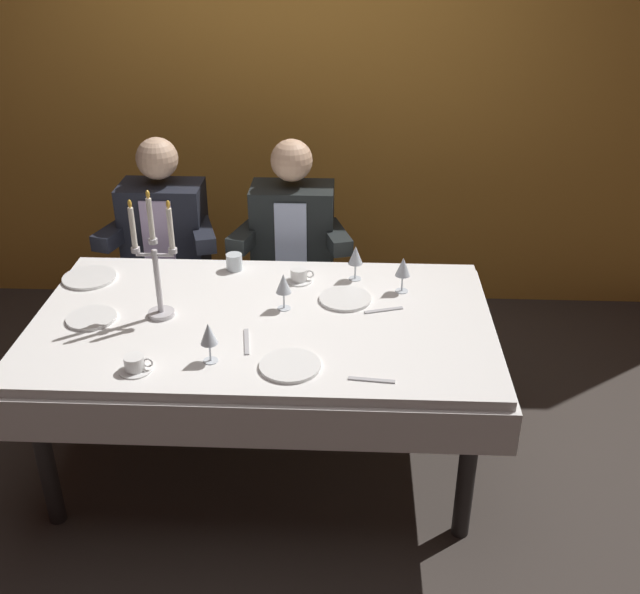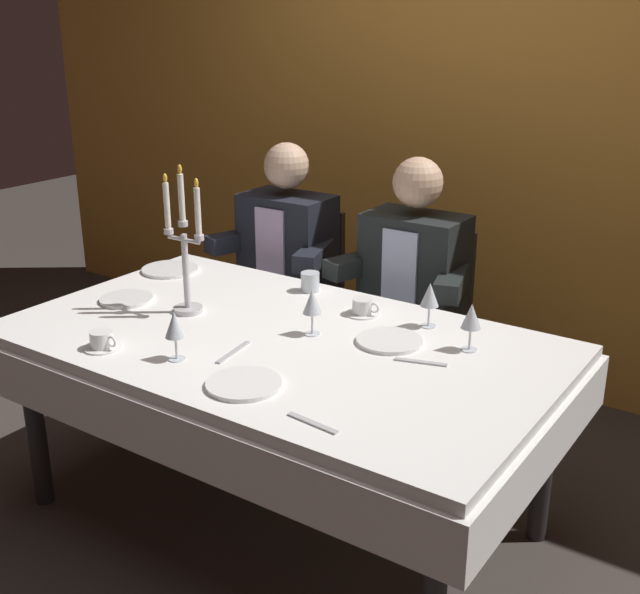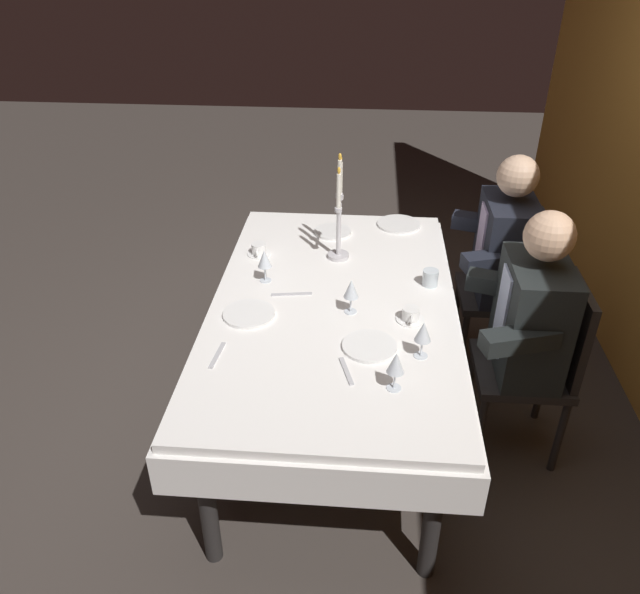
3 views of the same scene
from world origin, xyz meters
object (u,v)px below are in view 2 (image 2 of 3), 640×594
object	(u,v)px
dining_table	(279,368)
dinner_plate_0	(389,341)
wine_glass_0	(312,303)
wine_glass_2	(175,326)
seated_diner_0	(288,249)
dinner_plate_3	(126,299)
dinner_plate_1	(244,384)
coffee_cup_1	(102,341)
candelabra	(186,254)
dinner_plate_2	(170,269)
water_tumbler_0	(310,282)
wine_glass_1	(471,317)
wine_glass_3	(430,296)
seated_diner_1	(415,274)
coffee_cup_0	(363,308)

from	to	relation	value
dining_table	dinner_plate_0	bearing A→B (deg)	26.26
wine_glass_0	wine_glass_2	bearing A→B (deg)	-119.93
seated_diner_0	dinner_plate_3	bearing A→B (deg)	-95.72
dinner_plate_1	dinner_plate_3	bearing A→B (deg)	159.45
dinner_plate_0	coffee_cup_1	size ratio (longest dim) A/B	1.71
wine_glass_0	wine_glass_2	size ratio (longest dim) A/B	1.00
candelabra	dinner_plate_2	distance (m)	0.56
water_tumbler_0	seated_diner_0	distance (m)	0.61
wine_glass_1	seated_diner_0	distance (m)	1.36
wine_glass_0	coffee_cup_1	bearing A→B (deg)	-135.72
candelabra	wine_glass_0	world-z (taller)	candelabra
dinner_plate_2	wine_glass_1	xyz separation A→B (m)	(1.42, -0.06, 0.11)
coffee_cup_1	water_tumbler_0	bearing A→B (deg)	74.33
dinner_plate_0	wine_glass_1	world-z (taller)	wine_glass_1
wine_glass_3	wine_glass_1	bearing A→B (deg)	-28.29
dinner_plate_1	wine_glass_2	world-z (taller)	wine_glass_2
dining_table	wine_glass_3	xyz separation A→B (m)	(0.39, 0.38, 0.23)
dining_table	dinner_plate_0	distance (m)	0.40
candelabra	dinner_plate_1	xyz separation A→B (m)	(0.57, -0.37, -0.22)
wine_glass_3	coffee_cup_1	world-z (taller)	wine_glass_3
dinner_plate_2	wine_glass_2	size ratio (longest dim) A/B	1.48
water_tumbler_0	coffee_cup_1	size ratio (longest dim) A/B	0.59
water_tumbler_0	seated_diner_1	bearing A→B (deg)	61.03
wine_glass_2	seated_diner_1	xyz separation A→B (m)	(0.22, 1.22, -0.12)
dinner_plate_2	coffee_cup_0	world-z (taller)	coffee_cup_0
dinner_plate_0	coffee_cup_1	bearing A→B (deg)	-142.78
dinner_plate_3	dining_table	bearing A→B (deg)	3.72
dinner_plate_3	wine_glass_3	xyz separation A→B (m)	(1.09, 0.42, 0.11)
wine_glass_2	seated_diner_1	world-z (taller)	seated_diner_1
wine_glass_3	coffee_cup_1	distance (m)	1.13
wine_glass_0	water_tumbler_0	xyz separation A→B (m)	(-0.27, 0.37, -0.08)
dinner_plate_2	wine_glass_0	bearing A→B (deg)	-14.64
water_tumbler_0	wine_glass_1	bearing A→B (deg)	-13.55
dinner_plate_3	seated_diner_1	distance (m)	1.21
dinner_plate_0	dinner_plate_3	xyz separation A→B (m)	(-1.05, -0.21, 0.00)
dining_table	seated_diner_1	bearing A→B (deg)	86.06
dinner_plate_3	water_tumbler_0	size ratio (longest dim) A/B	2.65
dining_table	seated_diner_1	xyz separation A→B (m)	(0.06, 0.89, 0.11)
dinner_plate_1	wine_glass_0	distance (m)	0.46
wine_glass_3	seated_diner_0	distance (m)	1.13
wine_glass_2	coffee_cup_0	xyz separation A→B (m)	(0.29, 0.68, -0.09)
wine_glass_3	wine_glass_2	bearing A→B (deg)	-127.26
dinner_plate_2	seated_diner_1	xyz separation A→B (m)	(0.89, 0.56, -0.01)
dinner_plate_3	wine_glass_0	size ratio (longest dim) A/B	1.25
wine_glass_2	seated_diner_0	bearing A→B (deg)	110.40
dinner_plate_1	seated_diner_1	bearing A→B (deg)	93.86
wine_glass_2	dinner_plate_2	bearing A→B (deg)	135.70
candelabra	dinner_plate_0	xyz separation A→B (m)	(0.77, 0.16, -0.22)
dinner_plate_1	wine_glass_3	size ratio (longest dim) A/B	1.41
seated_diner_0	candelabra	bearing A→B (deg)	-77.91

